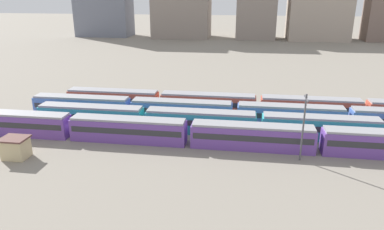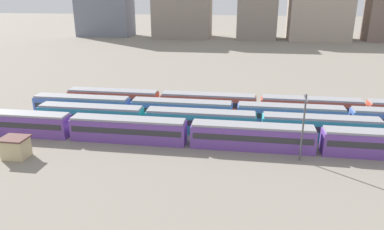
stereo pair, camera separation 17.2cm
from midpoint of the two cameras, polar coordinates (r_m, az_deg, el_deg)
name	(u,v)px [view 1 (the left image)]	position (r m, az deg, el deg)	size (l,w,h in m)	color
ground_plane	(98,121)	(66.82, -14.78, -0.95)	(600.00, 600.00, 0.00)	gray
train_track_0	(319,140)	(54.81, 19.35, -3.76)	(112.50, 3.06, 3.75)	#6B429E
train_track_1	(201,121)	(58.94, 1.28, -1.03)	(55.80, 3.06, 3.75)	teal
train_track_2	(348,118)	(65.82, 23.37, -0.47)	(112.50, 3.06, 3.75)	#4C70BC
train_track_3	(258,105)	(68.46, 10.38, 1.55)	(74.70, 3.06, 3.75)	#BC4C38
catenary_pole_0	(303,124)	(50.31, 17.17, -1.42)	(0.24, 3.20, 9.48)	#4C4C51
signal_hut	(16,148)	(55.88, -26.26, -4.66)	(3.60, 3.00, 3.04)	#C6B284
distant_building_2	(257,0)	(181.43, 10.22, 17.43)	(18.50, 16.88, 35.60)	gray
distant_building_3	(319,6)	(184.39, 19.47, 16.00)	(27.46, 20.36, 31.04)	#A89989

